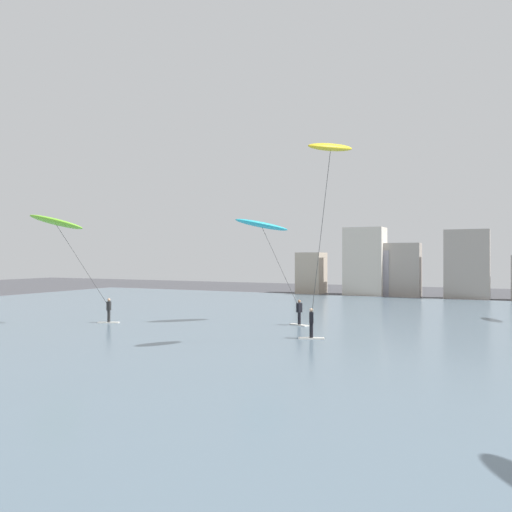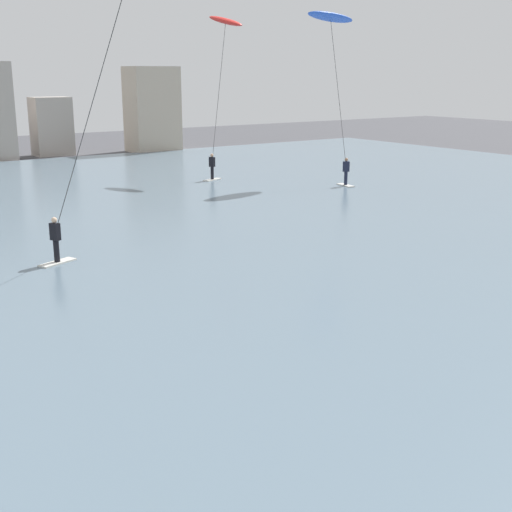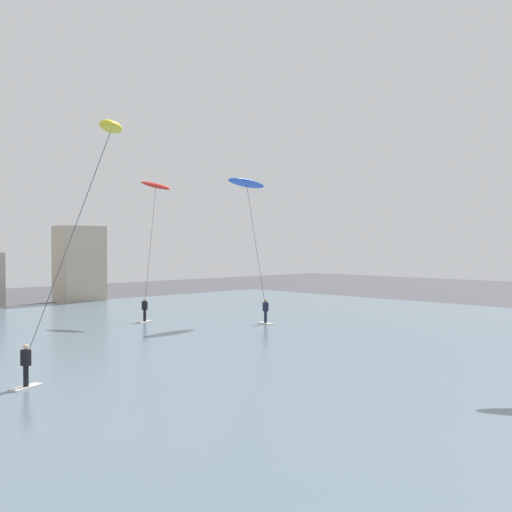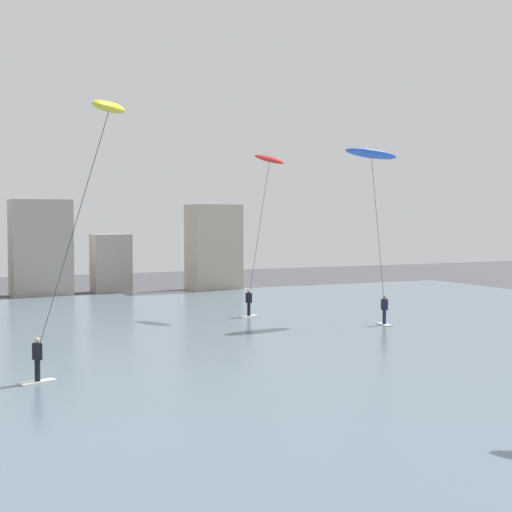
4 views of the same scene
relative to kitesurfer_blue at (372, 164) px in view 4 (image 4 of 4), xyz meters
The scene contains 4 objects.
water_bay 23.39m from the kitesurfer_blue, 166.62° to the right, with size 84.00×52.00×0.10m, color slate.
kitesurfer_blue is the anchor object (origin of this frame).
kitesurfer_red 6.86m from the kitesurfer_blue, 128.23° to the left, with size 3.77×3.84×10.16m.
kitesurfer_yellow 22.89m from the kitesurfer_blue, 147.49° to the right, with size 3.78×4.62×10.01m.
Camera 4 is at (-4.81, -2.16, 6.04)m, focal length 54.16 mm.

